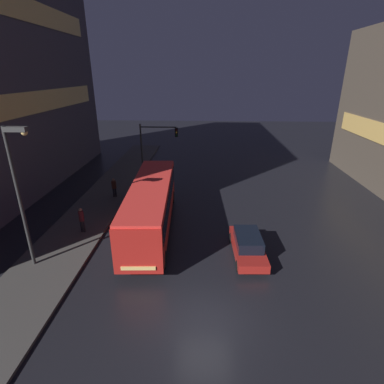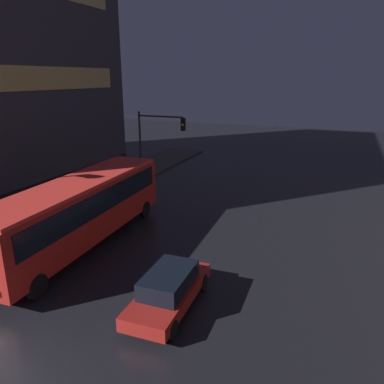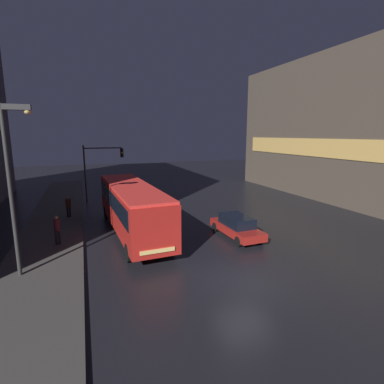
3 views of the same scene
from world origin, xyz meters
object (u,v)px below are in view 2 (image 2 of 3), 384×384
(pedestrian_mid, at_px, (81,186))
(traffic_light_main, at_px, (156,136))
(bus_near, at_px, (80,207))
(car_taxi, at_px, (169,289))

(pedestrian_mid, xyz_separation_m, traffic_light_main, (2.84, 5.47, 2.73))
(traffic_light_main, bearing_deg, bus_near, -82.65)
(traffic_light_main, bearing_deg, car_taxi, -61.03)
(bus_near, relative_size, pedestrian_mid, 7.17)
(bus_near, bearing_deg, traffic_light_main, -85.63)
(bus_near, distance_m, car_taxi, 7.18)
(bus_near, xyz_separation_m, pedestrian_mid, (-4.24, 5.36, -0.89))
(bus_near, height_order, traffic_light_main, traffic_light_main)
(car_taxi, relative_size, traffic_light_main, 0.81)
(car_taxi, relative_size, pedestrian_mid, 2.70)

